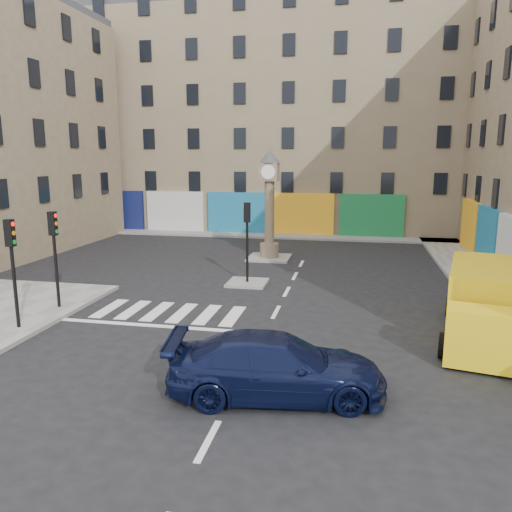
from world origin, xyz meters
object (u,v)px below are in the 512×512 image
(traffic_light_left_near, at_px, (12,256))
(clock_pillar, at_px, (270,198))
(navy_sedan, at_px, (276,366))
(yellow_van, at_px, (480,303))
(traffic_light_left_far, at_px, (54,244))
(traffic_light_island, at_px, (247,229))

(traffic_light_left_near, height_order, clock_pillar, clock_pillar)
(clock_pillar, bearing_deg, navy_sedan, -79.56)
(yellow_van, bearing_deg, traffic_light_left_near, -158.37)
(clock_pillar, xyz_separation_m, navy_sedan, (3.08, -16.71, -2.77))
(traffic_light_left_far, bearing_deg, yellow_van, 0.79)
(traffic_light_island, bearing_deg, clock_pillar, 90.00)
(traffic_light_left_near, xyz_separation_m, clock_pillar, (6.30, 13.80, 0.93))
(traffic_light_island, height_order, navy_sedan, traffic_light_island)
(clock_pillar, bearing_deg, yellow_van, -51.22)
(traffic_light_left_far, xyz_separation_m, traffic_light_island, (6.30, 5.40, -0.03))
(traffic_light_left_near, xyz_separation_m, traffic_light_left_far, (0.00, 2.40, 0.00))
(clock_pillar, bearing_deg, traffic_light_left_far, -118.94)
(traffic_light_island, height_order, clock_pillar, clock_pillar)
(clock_pillar, bearing_deg, traffic_light_island, -90.00)
(traffic_light_left_near, distance_m, yellow_van, 15.58)
(yellow_van, bearing_deg, clock_pillar, 140.72)
(navy_sedan, distance_m, yellow_van, 8.10)
(navy_sedan, bearing_deg, traffic_light_island, 7.10)
(traffic_light_left_near, distance_m, navy_sedan, 9.99)
(traffic_light_left_near, height_order, yellow_van, traffic_light_left_near)
(traffic_light_left_far, distance_m, clock_pillar, 13.05)
(traffic_light_left_near, relative_size, navy_sedan, 0.69)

